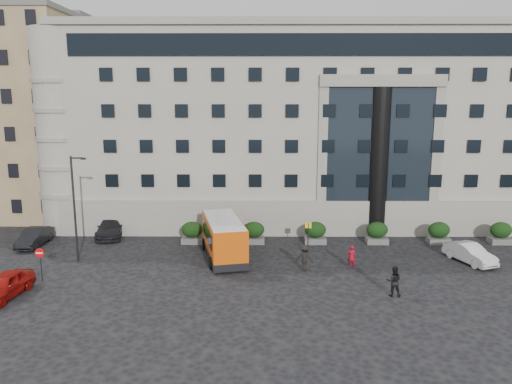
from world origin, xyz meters
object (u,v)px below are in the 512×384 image
parked_car_a (4,285)px  parked_car_b (35,237)px  bus_stop_sign (308,232)px  pedestrian_a (352,257)px  hedge_d (377,233)px  white_taxi (470,253)px  hedge_a (192,232)px  pedestrian_b (394,281)px  pedestrian_c (305,258)px  hedge_e (439,233)px  hedge_f (501,233)px  street_lamp (75,205)px  parked_car_c (111,227)px  hedge_b (254,232)px  parked_car_d (74,212)px  minibus (224,237)px  no_entry_sign (40,258)px  red_truck (80,199)px  hedge_c (315,232)px

parked_car_a → parked_car_b: parked_car_a is taller
bus_stop_sign → parked_car_a: (-19.65, -8.72, -0.96)m
parked_car_b → pedestrian_a: size_ratio=2.55×
hedge_d → white_taxi: bearing=-39.9°
pedestrian_a → hedge_a: bearing=-16.4°
hedge_d → pedestrian_b: (-1.57, -11.18, 0.04)m
pedestrian_c → hedge_e: bearing=-139.2°
hedge_f → street_lamp: (-33.94, -4.80, 3.44)m
pedestrian_c → pedestrian_b: bearing=150.3°
hedge_e → parked_car_c: size_ratio=0.34×
hedge_e → hedge_f: 5.20m
hedge_b → hedge_d: same height
parked_car_a → pedestrian_c: bearing=22.0°
hedge_e → parked_car_d: bearing=166.4°
pedestrian_b → street_lamp: bearing=-7.9°
minibus → parked_car_b: minibus is taller
parked_car_c → pedestrian_a: 21.48m
no_entry_sign → parked_car_d: (-4.00, 17.04, -0.91)m
pedestrian_a → parked_car_c: bearing=-12.4°
parked_car_c → pedestrian_c: 18.57m
street_lamp → no_entry_sign: 4.98m
hedge_e → parked_car_a: bearing=-159.6°
parked_car_c → hedge_d: bearing=-13.4°
red_truck → bus_stop_sign: bearing=-38.5°
hedge_b → parked_car_d: hedge_b is taller
bus_stop_sign → white_taxi: bearing=-9.8°
red_truck → parked_car_a: size_ratio=1.26×
hedge_a → minibus: 4.92m
hedge_c → parked_car_c: size_ratio=0.34×
hedge_b → parked_car_a: bearing=-143.1°
hedge_b → pedestrian_a: bearing=-41.0°
hedge_a → street_lamp: size_ratio=0.23×
hedge_d → pedestrian_a: hedge_d is taller
no_entry_sign → pedestrian_a: (21.32, 2.64, -0.78)m
minibus → pedestrian_b: minibus is taller
parked_car_c → pedestrian_a: size_ratio=3.08×
parked_car_b → hedge_d: bearing=2.2°
parked_car_a → pedestrian_b: size_ratio=2.33×
no_entry_sign → pedestrian_c: (17.89, 2.18, -0.70)m
no_entry_sign → minibus: minibus is taller
no_entry_sign → parked_car_d: 17.53m
parked_car_a → white_taxi: parked_car_a is taller
bus_stop_sign → parked_car_d: bearing=153.9°
no_entry_sign → white_taxi: no_entry_sign is taller
hedge_a → minibus: minibus is taller
hedge_d → parked_car_a: size_ratio=0.41×
hedge_f → red_truck: red_truck is taller
bus_stop_sign → parked_car_b: 22.61m
pedestrian_a → pedestrian_c: (-3.43, -0.46, 0.08)m
hedge_e → parked_car_c: (-28.30, 2.08, -0.15)m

